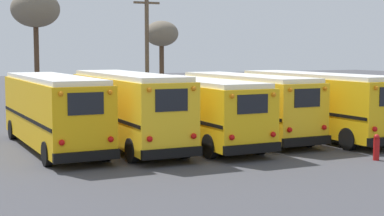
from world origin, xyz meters
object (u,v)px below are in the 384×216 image
object	(u,v)px
fire_hydrant	(376,147)
school_bus_3	(246,104)
school_bus_4	(314,103)
bare_tree_0	(35,10)
school_bus_0	(53,110)
utility_pole	(147,49)
bare_tree_1	(162,35)
school_bus_2	(196,109)
school_bus_1	(127,107)

from	to	relation	value
fire_hydrant	school_bus_3	bearing A→B (deg)	101.07
school_bus_4	bare_tree_0	size ratio (longest dim) A/B	1.18
school_bus_0	school_bus_4	world-z (taller)	school_bus_0
school_bus_0	utility_pole	size ratio (longest dim) A/B	1.22
school_bus_4	bare_tree_1	distance (m)	19.31
school_bus_3	school_bus_4	xyz separation A→B (m)	(3.13, -1.38, 0.05)
utility_pole	fire_hydrant	size ratio (longest dim) A/B	8.18
school_bus_4	school_bus_2	bearing A→B (deg)	174.80
school_bus_3	fire_hydrant	xyz separation A→B (m)	(1.47, -7.51, -1.17)
school_bus_0	utility_pole	distance (m)	14.26
school_bus_1	bare_tree_0	world-z (taller)	bare_tree_0
school_bus_3	utility_pole	xyz separation A→B (m)	(-0.69, 11.63, 2.71)
school_bus_3	bare_tree_0	xyz separation A→B (m)	(-6.19, 20.61, 5.64)
utility_pole	bare_tree_1	size ratio (longest dim) A/B	1.28
school_bus_4	utility_pole	distance (m)	13.81
school_bus_1	school_bus_3	distance (m)	6.26
school_bus_3	bare_tree_1	world-z (taller)	bare_tree_1
school_bus_3	bare_tree_1	distance (m)	18.20
school_bus_0	fire_hydrant	distance (m)	13.63
school_bus_1	fire_hydrant	bearing A→B (deg)	-43.44
school_bus_2	bare_tree_1	xyz separation A→B (m)	(5.98, 18.37, 3.84)
utility_pole	bare_tree_1	distance (m)	7.00
school_bus_3	utility_pole	bearing A→B (deg)	93.42
utility_pole	bare_tree_0	distance (m)	10.93
school_bus_3	bare_tree_0	distance (m)	22.24
school_bus_0	fire_hydrant	xyz separation A→B (m)	(10.86, -8.15, -1.22)
school_bus_1	utility_pole	xyz separation A→B (m)	(5.57, 11.82, 2.61)
school_bus_1	school_bus_4	size ratio (longest dim) A/B	0.98
school_bus_1	fire_hydrant	size ratio (longest dim) A/B	9.89
school_bus_4	utility_pole	bearing A→B (deg)	106.39
school_bus_3	bare_tree_1	bearing A→B (deg)	80.79
school_bus_3	school_bus_1	bearing A→B (deg)	-178.26
school_bus_0	bare_tree_1	xyz separation A→B (m)	(12.24, 16.93, 3.75)
school_bus_1	bare_tree_1	size ratio (longest dim) A/B	1.54
bare_tree_1	utility_pole	bearing A→B (deg)	-120.82
school_bus_3	fire_hydrant	size ratio (longest dim) A/B	9.75
school_bus_0	fire_hydrant	size ratio (longest dim) A/B	9.99
school_bus_1	bare_tree_0	distance (m)	21.53
school_bus_2	bare_tree_0	bearing A→B (deg)	98.12
fire_hydrant	bare_tree_1	bearing A→B (deg)	86.85
school_bus_0	utility_pole	world-z (taller)	utility_pole
bare_tree_1	fire_hydrant	xyz separation A→B (m)	(-1.38, -25.08, -4.97)
school_bus_4	school_bus_3	bearing A→B (deg)	156.28
school_bus_0	fire_hydrant	world-z (taller)	school_bus_0
bare_tree_1	school_bus_2	bearing A→B (deg)	-108.03
school_bus_0	bare_tree_1	bearing A→B (deg)	54.13
school_bus_0	bare_tree_0	size ratio (longest dim) A/B	1.17
school_bus_1	bare_tree_0	bearing A→B (deg)	89.79
school_bus_1	school_bus_3	xyz separation A→B (m)	(6.26, 0.19, -0.10)
bare_tree_0	fire_hydrant	world-z (taller)	bare_tree_0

